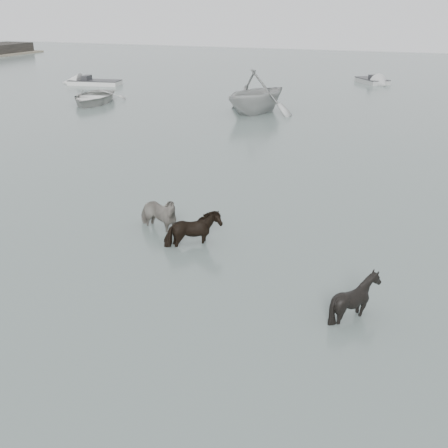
% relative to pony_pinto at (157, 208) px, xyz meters
% --- Properties ---
extents(ground, '(140.00, 140.00, 0.00)m').
position_rel_pony_pinto_xyz_m(ground, '(3.37, -1.65, -0.71)').
color(ground, '#4B5955').
rests_on(ground, ground).
extents(pony_pinto, '(1.82, 1.20, 1.41)m').
position_rel_pony_pinto_xyz_m(pony_pinto, '(0.00, 0.00, 0.00)').
color(pony_pinto, black).
rests_on(pony_pinto, ground).
extents(pony_dark, '(1.57, 1.67, 1.33)m').
position_rel_pony_pinto_xyz_m(pony_dark, '(1.49, -0.71, -0.04)').
color(pony_dark, black).
rests_on(pony_dark, ground).
extents(pony_black, '(1.31, 1.21, 1.26)m').
position_rel_pony_pinto_xyz_m(pony_black, '(6.26, -2.91, -0.08)').
color(pony_black, black).
rests_on(pony_black, ground).
extents(rowboat_lead, '(4.70, 5.75, 1.04)m').
position_rel_pony_pinto_xyz_m(rowboat_lead, '(-14.39, 18.58, -0.19)').
color(rowboat_lead, beige).
rests_on(rowboat_lead, ground).
extents(rowboat_trail, '(6.06, 6.48, 2.76)m').
position_rel_pony_pinto_xyz_m(rowboat_trail, '(-3.03, 19.09, 0.67)').
color(rowboat_trail, '#A4A7A4').
rests_on(rowboat_trail, ground).
extents(skiff_outer, '(5.98, 2.53, 0.75)m').
position_rel_pony_pinto_xyz_m(skiff_outer, '(-19.23, 26.23, -0.33)').
color(skiff_outer, silver).
rests_on(skiff_outer, ground).
extents(skiff_mid, '(3.89, 4.58, 0.75)m').
position_rel_pony_pinto_xyz_m(skiff_mid, '(1.86, 35.46, -0.33)').
color(skiff_mid, '#999B99').
rests_on(skiff_mid, ground).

